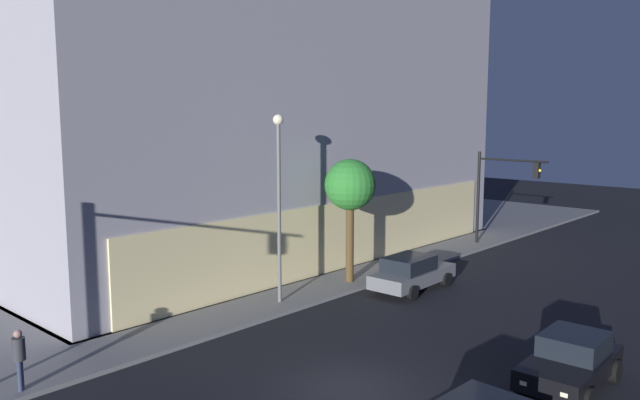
# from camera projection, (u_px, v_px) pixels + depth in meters

# --- Properties ---
(ground_plane) EXTENTS (120.00, 120.00, 0.00)m
(ground_plane) POSITION_uv_depth(u_px,v_px,m) (350.00, 391.00, 18.44)
(ground_plane) COLOR black
(modern_building) EXTENTS (29.92, 27.71, 21.20)m
(modern_building) POSITION_uv_depth(u_px,v_px,m) (184.00, 75.00, 40.37)
(modern_building) COLOR #4C4C51
(modern_building) RESTS_ON ground
(traffic_light_far_corner) EXTENTS (0.35, 4.42, 5.64)m
(traffic_light_far_corner) POSITION_uv_depth(u_px,v_px,m) (500.00, 183.00, 37.52)
(traffic_light_far_corner) COLOR black
(traffic_light_far_corner) RESTS_ON sidewalk_corner
(street_lamp_sidewalk) EXTENTS (0.44, 0.44, 7.90)m
(street_lamp_sidewalk) POSITION_uv_depth(u_px,v_px,m) (279.00, 186.00, 26.01)
(street_lamp_sidewalk) COLOR slate
(street_lamp_sidewalk) RESTS_ON sidewalk_corner
(sidewalk_tree) EXTENTS (2.40, 2.40, 5.84)m
(sidewalk_tree) POSITION_uv_depth(u_px,v_px,m) (350.00, 187.00, 29.31)
(sidewalk_tree) COLOR #4E391E
(sidewalk_tree) RESTS_ON sidewalk_corner
(pedestrian_waiting) EXTENTS (0.36, 0.36, 1.81)m
(pedestrian_waiting) POSITION_uv_depth(u_px,v_px,m) (19.00, 354.00, 18.00)
(pedestrian_waiting) COLOR #2D3851
(pedestrian_waiting) RESTS_ON sidewalk_corner
(car_black) EXTENTS (4.14, 2.20, 1.59)m
(car_black) POSITION_uv_depth(u_px,v_px,m) (571.00, 361.00, 18.59)
(car_black) COLOR black
(car_black) RESTS_ON ground
(car_grey) EXTENTS (4.74, 2.19, 1.62)m
(car_grey) POSITION_uv_depth(u_px,v_px,m) (412.00, 272.00, 28.91)
(car_grey) COLOR slate
(car_grey) RESTS_ON ground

